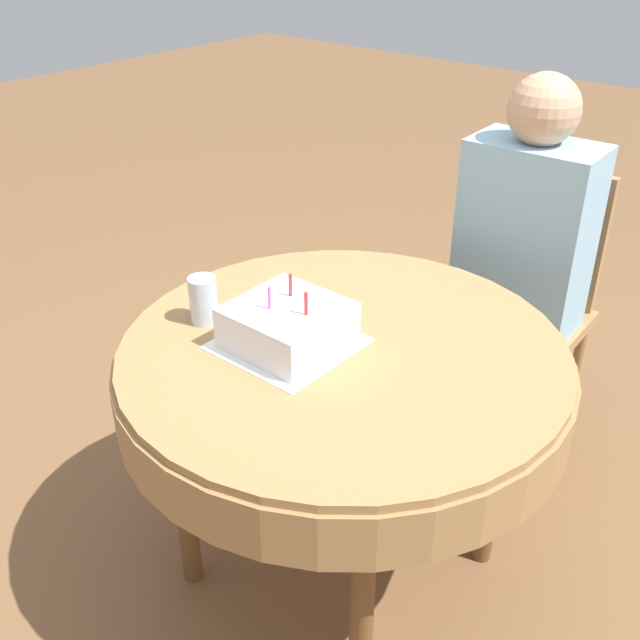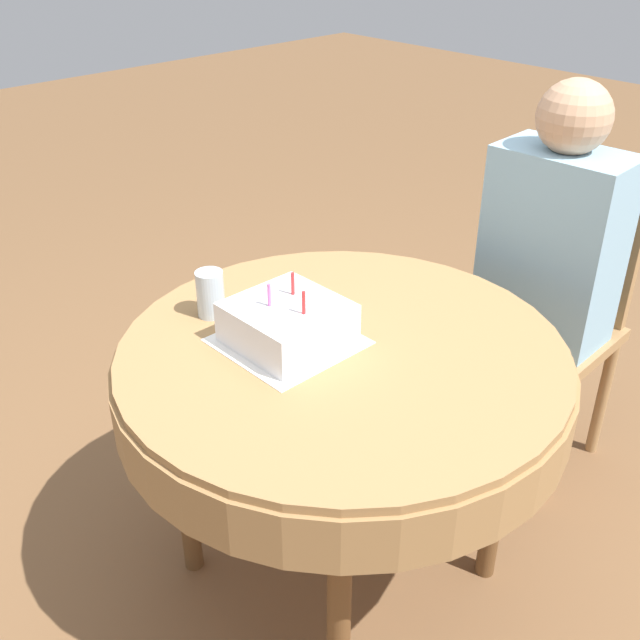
# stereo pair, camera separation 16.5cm
# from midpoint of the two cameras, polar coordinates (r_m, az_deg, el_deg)

# --- Properties ---
(ground_plane) EXTENTS (12.00, 12.00, 0.00)m
(ground_plane) POSITION_cam_midpoint_polar(r_m,az_deg,el_deg) (2.13, -0.85, -18.29)
(ground_plane) COLOR brown
(dining_table) EXTENTS (1.03, 1.03, 0.71)m
(dining_table) POSITION_cam_midpoint_polar(r_m,az_deg,el_deg) (1.72, -1.01, -4.45)
(dining_table) COLOR #9E7547
(dining_table) RESTS_ON ground_plane
(chair) EXTENTS (0.41, 0.41, 0.88)m
(chair) POSITION_cam_midpoint_polar(r_m,az_deg,el_deg) (2.36, 13.33, 1.30)
(chair) COLOR #A37A4C
(chair) RESTS_ON ground_plane
(person) EXTENTS (0.37, 0.31, 1.18)m
(person) POSITION_cam_midpoint_polar(r_m,az_deg,el_deg) (2.19, 13.02, 5.55)
(person) COLOR tan
(person) RESTS_ON ground_plane
(napkin) EXTENTS (0.28, 0.28, 0.00)m
(napkin) POSITION_cam_midpoint_polar(r_m,az_deg,el_deg) (1.68, -5.27, -1.86)
(napkin) COLOR white
(napkin) RESTS_ON dining_table
(birthday_cake) EXTENTS (0.23, 0.23, 0.15)m
(birthday_cake) POSITION_cam_midpoint_polar(r_m,az_deg,el_deg) (1.65, -5.35, -0.44)
(birthday_cake) COLOR white
(birthday_cake) RESTS_ON dining_table
(drinking_glass) EXTENTS (0.07, 0.07, 0.11)m
(drinking_glass) POSITION_cam_midpoint_polar(r_m,az_deg,el_deg) (1.77, -11.54, 1.44)
(drinking_glass) COLOR silver
(drinking_glass) RESTS_ON dining_table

